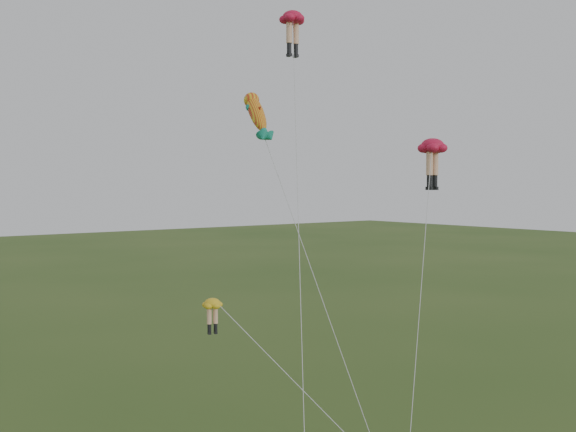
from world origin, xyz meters
TOP-DOWN VIEW (x-y plane):
  - legs_kite_red_high at (4.42, 10.79)m, footprint 8.37×11.34m
  - legs_kite_red_mid at (8.72, 3.98)m, footprint 8.69×6.27m
  - legs_kite_yellow at (-5.83, 1.73)m, footprint 5.77×7.13m
  - fish_kite at (1.12, 9.71)m, footprint 1.25×11.34m

SIDE VIEW (x-z plane):
  - legs_kite_yellow at x=-5.83m, z-range 3.10..11.02m
  - legs_kite_red_mid at x=8.72m, z-range 6.64..21.46m
  - fish_kite at x=1.12m, z-range 7.31..24.92m
  - legs_kite_red_high at x=4.42m, z-range 10.33..32.78m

